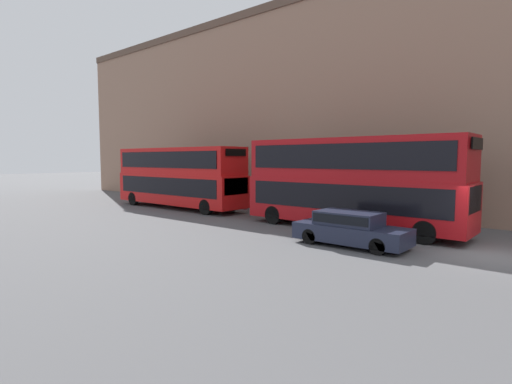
# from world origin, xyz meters

# --- Properties ---
(ground_plane) EXTENTS (200.00, 200.00, 0.00)m
(ground_plane) POSITION_xyz_m (0.00, 0.00, 0.00)
(ground_plane) COLOR #515154
(bus_leading) EXTENTS (2.59, 11.16, 4.57)m
(bus_leading) POSITION_xyz_m (1.60, 6.46, 2.51)
(bus_leading) COLOR #A80F14
(bus_leading) RESTS_ON ground
(bus_second_in_queue) EXTENTS (2.59, 11.34, 4.31)m
(bus_second_in_queue) POSITION_xyz_m (1.60, 19.94, 2.38)
(bus_second_in_queue) COLOR red
(bus_second_in_queue) RESTS_ON ground
(car_dark_sedan) EXTENTS (1.75, 4.64, 1.41)m
(car_dark_sedan) POSITION_xyz_m (-1.80, 4.73, 0.74)
(car_dark_sedan) COLOR #1E2338
(car_dark_sedan) RESTS_ON ground
(pedestrian) EXTENTS (0.36, 0.36, 1.82)m
(pedestrian) POSITION_xyz_m (4.10, 15.81, 0.84)
(pedestrian) COLOR maroon
(pedestrian) RESTS_ON ground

